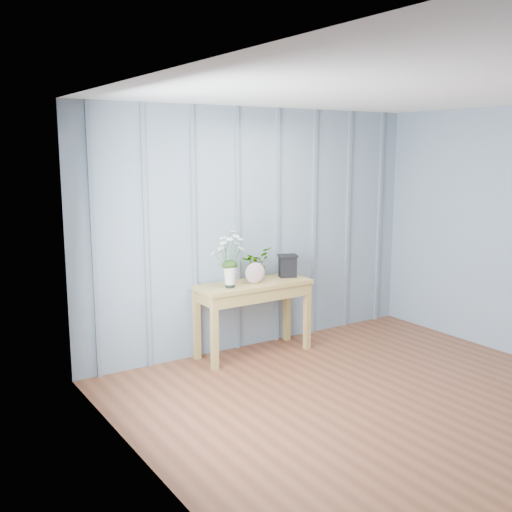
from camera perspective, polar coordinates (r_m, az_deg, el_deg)
ground at (r=4.97m, az=14.91°, el=-14.95°), size 4.50×4.50×0.00m
room_shell at (r=5.16m, az=8.32°, el=9.02°), size 4.00×4.50×2.50m
sideboard at (r=6.07m, az=-0.26°, el=-3.59°), size 1.20×0.45×0.75m
daisy_vase at (r=5.77m, az=-2.52°, el=0.53°), size 0.41×0.31×0.58m
spider_plant at (r=6.16m, az=0.01°, el=-0.73°), size 0.39×0.37×0.33m
felt_disc_vessel at (r=5.99m, az=-0.09°, el=-1.63°), size 0.22×0.10×0.21m
carved_box at (r=6.29m, az=3.03°, el=-0.92°), size 0.24×0.21×0.24m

